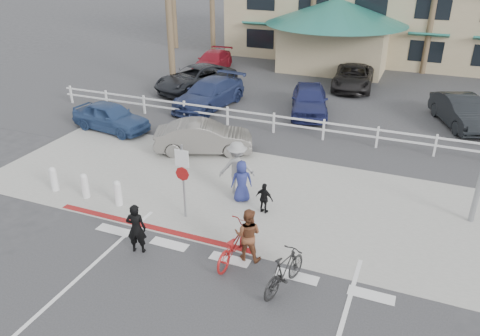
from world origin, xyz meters
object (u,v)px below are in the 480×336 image
at_px(sign_post, 183,178).
at_px(car_red_compact, 111,117).
at_px(car_white_sedan, 204,137).
at_px(bike_black, 284,271).
at_px(bike_red, 234,244).

height_order(sign_post, car_red_compact, sign_post).
bearing_deg(car_red_compact, car_white_sedan, -89.05).
bearing_deg(car_white_sedan, bike_black, -162.96).
bearing_deg(bike_black, car_red_compact, -19.42).
xyz_separation_m(bike_black, car_red_compact, (-11.18, 7.86, 0.13)).
bearing_deg(sign_post, car_white_sedan, 109.52).
height_order(car_white_sedan, car_red_compact, car_white_sedan).
bearing_deg(car_white_sedan, sign_post, 177.33).
relative_size(bike_red, bike_black, 1.11).
height_order(bike_red, car_red_compact, car_red_compact).
relative_size(sign_post, bike_black, 1.56).
height_order(bike_red, car_white_sedan, car_white_sedan).
relative_size(bike_black, car_red_compact, 0.46).
bearing_deg(bike_red, car_red_compact, -32.84).
bearing_deg(car_red_compact, bike_black, -117.10).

